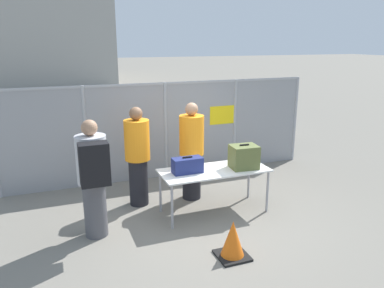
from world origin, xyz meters
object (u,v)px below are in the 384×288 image
Objects in this scene: security_worker_near at (192,150)px; security_worker_far at (138,155)px; suitcase_olive at (244,157)px; inspection_table at (214,173)px; traffic_cone at (233,240)px; traveler_hooded at (93,175)px; utility_trailer at (225,123)px; suitcase_navy at (187,165)px.

security_worker_near is 0.97m from security_worker_far.
security_worker_far is at bearing 11.50° from security_worker_near.
suitcase_olive is 0.27× the size of security_worker_far.
suitcase_olive is 0.26× the size of security_worker_near.
inspection_table is 3.46× the size of traffic_cone.
traffic_cone is at bearing 101.02° from security_worker_near.
traveler_hooded is (-1.95, -0.16, 0.27)m from inspection_table.
security_worker_near reaches higher than inspection_table.
utility_trailer is at bearing -107.08° from security_worker_near.
security_worker_far reaches higher than suitcase_navy.
traveler_hooded is at bearing 41.27° from security_worker_near.
inspection_table is at bearing 76.26° from traffic_cone.
traffic_cone is at bearing -25.94° from traveler_hooded.
utility_trailer is at bearing 64.99° from traffic_cone.
suitcase_navy is 0.98m from security_worker_far.
suitcase_olive is 0.11× the size of utility_trailer.
suitcase_olive is at bearing 11.73° from traveler_hooded.
suitcase_olive is at bearing 160.11° from security_worker_far.
inspection_table is at bearing 14.94° from traveler_hooded.
suitcase_navy is at bearing -122.45° from utility_trailer.
inspection_table is 1.02× the size of security_worker_near.
security_worker_far is 5.22m from utility_trailer.
suitcase_olive is at bearing -11.17° from inspection_table.
security_worker_far is (-1.59, 0.86, -0.05)m from suitcase_olive.
suitcase_olive reaches higher than utility_trailer.
utility_trailer is (3.53, 3.81, -0.48)m from security_worker_far.
suitcase_navy is 0.74m from security_worker_near.
security_worker_far is (-1.10, 0.76, 0.20)m from inspection_table.
traveler_hooded is 2.13m from traffic_cone.
security_worker_far reaches higher than inspection_table.
suitcase_olive is 2.44m from traveler_hooded.
suitcase_navy is 0.12× the size of utility_trailer.
suitcase_olive is 0.26× the size of traveler_hooded.
inspection_table is 1.03× the size of security_worker_far.
security_worker_far is at bearing 145.34° from inspection_table.
traveler_hooded reaches higher than traffic_cone.
utility_trailer is at bearing -124.36° from security_worker_far.
traveler_hooded is 1.01× the size of security_worker_far.
security_worker_far is 2.34m from traffic_cone.
traveler_hooded reaches higher than suitcase_navy.
traveler_hooded is at bearing -175.31° from inspection_table.
security_worker_far is at bearing 151.65° from suitcase_olive.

